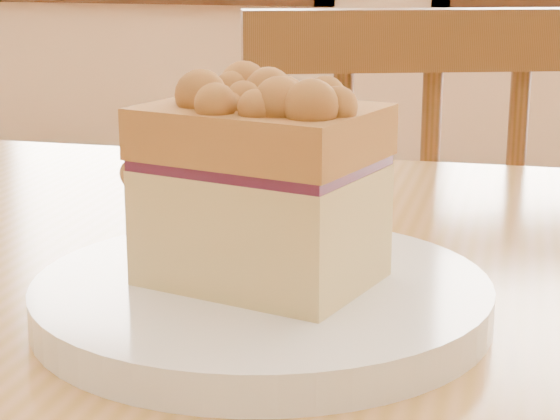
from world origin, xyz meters
The scene contains 3 objects.
cafe_chair_main centered at (-0.08, 0.81, 0.45)m, with size 0.53×0.53×0.89m.
plate centered at (-0.03, 0.20, 0.76)m, with size 0.23×0.23×0.02m.
cake_slice centered at (-0.03, 0.20, 0.82)m, with size 0.13×0.10×0.11m.
Camera 1 is at (0.12, -0.24, 0.93)m, focal length 62.00 mm.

